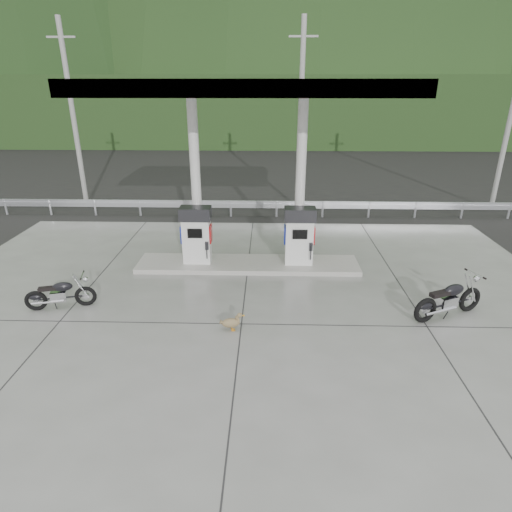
{
  "coord_description": "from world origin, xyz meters",
  "views": [
    {
      "loc": [
        0.61,
        -10.01,
        5.53
      ],
      "look_at": [
        0.3,
        1.0,
        1.0
      ],
      "focal_mm": 30.0,
      "sensor_mm": 36.0,
      "label": 1
    }
  ],
  "objects_px": {
    "gas_pump_right": "(299,236)",
    "duck": "(231,323)",
    "motorcycle_left": "(60,294)",
    "gas_pump_left": "(197,235)",
    "motorcycle_right": "(449,300)"
  },
  "relations": [
    {
      "from": "gas_pump_left",
      "to": "motorcycle_right",
      "type": "height_order",
      "value": "gas_pump_left"
    },
    {
      "from": "duck",
      "to": "motorcycle_left",
      "type": "bearing_deg",
      "value": 158.9
    },
    {
      "from": "gas_pump_right",
      "to": "duck",
      "type": "bearing_deg",
      "value": -115.89
    },
    {
      "from": "motorcycle_left",
      "to": "motorcycle_right",
      "type": "bearing_deg",
      "value": -14.67
    },
    {
      "from": "gas_pump_left",
      "to": "gas_pump_right",
      "type": "bearing_deg",
      "value": 0.0
    },
    {
      "from": "motorcycle_left",
      "to": "duck",
      "type": "height_order",
      "value": "motorcycle_left"
    },
    {
      "from": "gas_pump_right",
      "to": "motorcycle_left",
      "type": "bearing_deg",
      "value": -156.09
    },
    {
      "from": "gas_pump_left",
      "to": "gas_pump_right",
      "type": "distance_m",
      "value": 3.2
    },
    {
      "from": "gas_pump_right",
      "to": "motorcycle_left",
      "type": "relative_size",
      "value": 1.09
    },
    {
      "from": "gas_pump_left",
      "to": "gas_pump_right",
      "type": "relative_size",
      "value": 1.0
    },
    {
      "from": "motorcycle_left",
      "to": "motorcycle_right",
      "type": "relative_size",
      "value": 0.83
    },
    {
      "from": "gas_pump_left",
      "to": "motorcycle_left",
      "type": "distance_m",
      "value": 4.26
    },
    {
      "from": "gas_pump_left",
      "to": "motorcycle_left",
      "type": "height_order",
      "value": "gas_pump_left"
    },
    {
      "from": "gas_pump_right",
      "to": "motorcycle_right",
      "type": "height_order",
      "value": "gas_pump_right"
    },
    {
      "from": "gas_pump_right",
      "to": "duck",
      "type": "distance_m",
      "value": 4.29
    }
  ]
}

